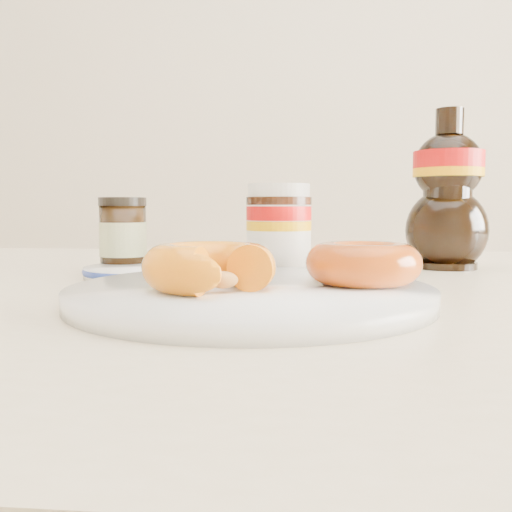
# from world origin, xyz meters

# --- Properties ---
(dining_table) EXTENTS (1.40, 0.90, 0.75)m
(dining_table) POSITION_xyz_m (0.00, 0.10, 0.67)
(dining_table) COLOR beige
(dining_table) RESTS_ON ground
(plate) EXTENTS (0.30, 0.30, 0.01)m
(plate) POSITION_xyz_m (-0.04, -0.03, 0.76)
(plate) COLOR white
(plate) RESTS_ON dining_table
(donut_bitten) EXTENTS (0.12, 0.12, 0.04)m
(donut_bitten) POSITION_xyz_m (-0.07, -0.05, 0.78)
(donut_bitten) COLOR orange
(donut_bitten) RESTS_ON plate
(donut_whole) EXTENTS (0.13, 0.13, 0.03)m
(donut_whole) POSITION_xyz_m (0.05, -0.00, 0.78)
(donut_whole) COLOR #AD3B0B
(donut_whole) RESTS_ON plate
(nutella_jar) EXTENTS (0.07, 0.07, 0.11)m
(nutella_jar) POSITION_xyz_m (-0.03, 0.16, 0.81)
(nutella_jar) COLOR white
(nutella_jar) RESTS_ON dining_table
(syrup_bottle) EXTENTS (0.13, 0.12, 0.20)m
(syrup_bottle) POSITION_xyz_m (0.18, 0.26, 0.85)
(syrup_bottle) COLOR black
(syrup_bottle) RESTS_ON dining_table
(dark_jar) EXTENTS (0.06, 0.06, 0.09)m
(dark_jar) POSITION_xyz_m (-0.22, 0.18, 0.79)
(dark_jar) COLOR black
(dark_jar) RESTS_ON dining_table
(blue_rim_saucer) EXTENTS (0.12, 0.12, 0.01)m
(blue_rim_saucer) POSITION_xyz_m (-0.19, 0.13, 0.76)
(blue_rim_saucer) COLOR white
(blue_rim_saucer) RESTS_ON dining_table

